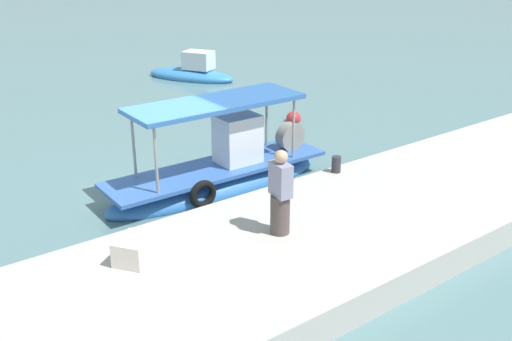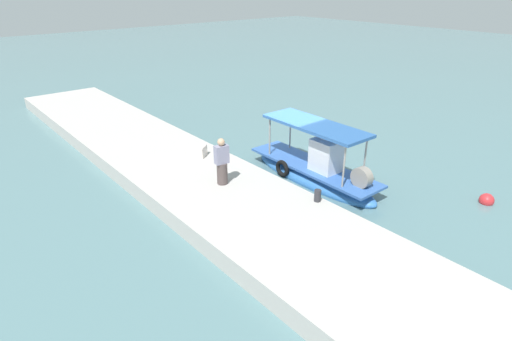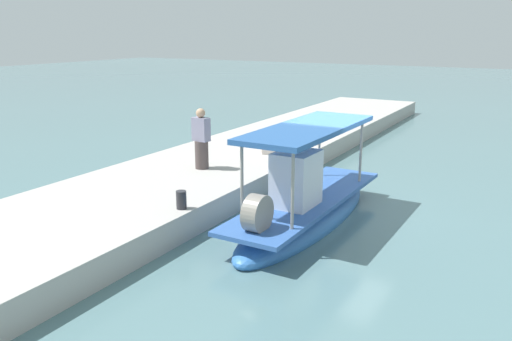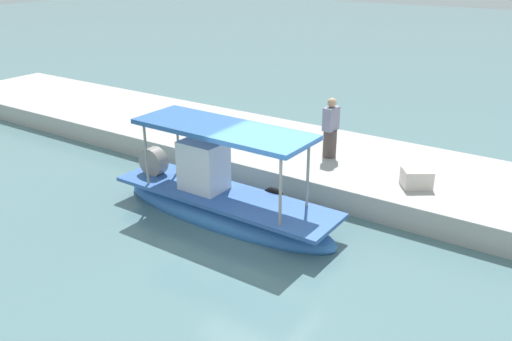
{
  "view_description": "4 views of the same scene",
  "coord_description": "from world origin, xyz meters",
  "px_view_note": "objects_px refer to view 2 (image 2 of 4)",
  "views": [
    {
      "loc": [
        -6.34,
        -12.56,
        6.35
      ],
      "look_at": [
        1.26,
        -2.32,
        1.2
      ],
      "focal_mm": 40.95,
      "sensor_mm": 36.0,
      "label": 1
    },
    {
      "loc": [
        12.03,
        -12.39,
        7.68
      ],
      "look_at": [
        0.67,
        -2.87,
        0.88
      ],
      "focal_mm": 29.32,
      "sensor_mm": 36.0,
      "label": 2
    },
    {
      "loc": [
        12.72,
        4.54,
        4.65
      ],
      "look_at": [
        1.62,
        -1.75,
        1.22
      ],
      "focal_mm": 36.61,
      "sensor_mm": 36.0,
      "label": 3
    },
    {
      "loc": [
        -6.23,
        9.56,
        6.43
      ],
      "look_at": [
        1.45,
        -1.92,
        0.79
      ],
      "focal_mm": 38.08,
      "sensor_mm": 36.0,
      "label": 4
    }
  ],
  "objects_px": {
    "main_fishing_boat": "(314,171)",
    "fisherman_near_bollard": "(222,164)",
    "marker_buoy": "(486,200)",
    "mooring_bollard": "(318,196)",
    "cargo_crate": "(197,151)"
  },
  "relations": [
    {
      "from": "main_fishing_boat",
      "to": "fisherman_near_bollard",
      "type": "xyz_separation_m",
      "value": [
        -1.12,
        -3.88,
        1.04
      ]
    },
    {
      "from": "fisherman_near_bollard",
      "to": "marker_buoy",
      "type": "xyz_separation_m",
      "value": [
        6.62,
        7.42,
        -1.38
      ]
    },
    {
      "from": "marker_buoy",
      "to": "main_fishing_boat",
      "type": "bearing_deg",
      "value": -147.22
    },
    {
      "from": "mooring_bollard",
      "to": "marker_buoy",
      "type": "relative_size",
      "value": 0.79
    },
    {
      "from": "main_fishing_boat",
      "to": "fisherman_near_bollard",
      "type": "distance_m",
      "value": 4.17
    },
    {
      "from": "fisherman_near_bollard",
      "to": "cargo_crate",
      "type": "height_order",
      "value": "fisherman_near_bollard"
    },
    {
      "from": "main_fishing_boat",
      "to": "cargo_crate",
      "type": "xyz_separation_m",
      "value": [
        -4.01,
        -3.15,
        0.47
      ]
    },
    {
      "from": "fisherman_near_bollard",
      "to": "marker_buoy",
      "type": "relative_size",
      "value": 3.34
    },
    {
      "from": "fisherman_near_bollard",
      "to": "cargo_crate",
      "type": "xyz_separation_m",
      "value": [
        -2.89,
        0.73,
        -0.58
      ]
    },
    {
      "from": "mooring_bollard",
      "to": "cargo_crate",
      "type": "relative_size",
      "value": 0.58
    },
    {
      "from": "fisherman_near_bollard",
      "to": "mooring_bollard",
      "type": "height_order",
      "value": "fisherman_near_bollard"
    },
    {
      "from": "cargo_crate",
      "to": "marker_buoy",
      "type": "height_order",
      "value": "cargo_crate"
    },
    {
      "from": "cargo_crate",
      "to": "marker_buoy",
      "type": "relative_size",
      "value": 1.35
    },
    {
      "from": "main_fishing_boat",
      "to": "mooring_bollard",
      "type": "relative_size",
      "value": 15.21
    },
    {
      "from": "main_fishing_boat",
      "to": "mooring_bollard",
      "type": "xyz_separation_m",
      "value": [
        2.12,
        -2.17,
        0.44
      ]
    }
  ]
}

